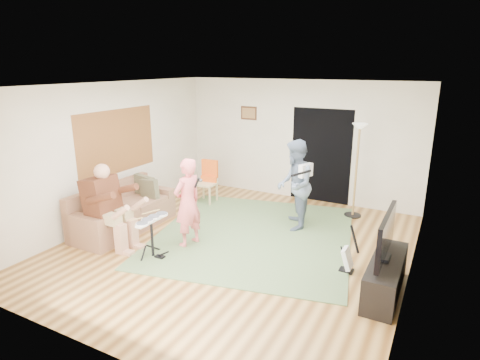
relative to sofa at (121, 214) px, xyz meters
name	(u,v)px	position (x,y,z in m)	size (l,w,h in m)	color
floor	(235,246)	(2.29, 0.32, -0.28)	(6.00, 6.00, 0.00)	brown
walls	(235,170)	(2.29, 0.32, 1.07)	(5.50, 6.00, 2.70)	beige
ceiling	(235,85)	(2.29, 0.32, 2.42)	(6.00, 6.00, 0.00)	white
window_blinds	(117,142)	(-0.45, 0.52, 1.27)	(2.05, 2.05, 0.00)	#9D6130
doorway	(321,156)	(2.84, 3.31, 0.77)	(2.10, 2.10, 0.00)	black
picture_frame	(249,113)	(1.04, 3.31, 1.62)	(0.42, 0.03, 0.32)	#3F2314
area_rug	(254,234)	(2.37, 0.89, -0.27)	(3.42, 3.75, 0.02)	#547044
sofa	(121,214)	(0.00, 0.00, 0.00)	(0.85, 2.05, 0.83)	#8D6146
drummer	(111,215)	(0.43, -0.65, 0.28)	(0.94, 0.52, 1.44)	#562A18
drum_kit	(152,239)	(1.29, -0.65, 0.02)	(0.37, 0.67, 0.69)	black
singer	(188,203)	(1.55, 0.00, 0.49)	(0.56, 0.37, 1.53)	#F2696E
microphone	(197,183)	(1.75, 0.00, 0.87)	(0.06, 0.06, 0.24)	black
guitarist	(295,185)	(2.88, 1.56, 0.57)	(0.83, 0.64, 1.70)	slate
guitar_held	(306,170)	(3.08, 1.56, 0.88)	(0.12, 0.60, 0.26)	white
guitar_spare	(348,258)	(4.20, 0.33, -0.06)	(0.27, 0.24, 0.76)	black
torchiere_lamp	(358,154)	(3.75, 2.70, 1.03)	(0.34, 0.34, 1.91)	black
dining_chair	(207,188)	(0.63, 2.05, 0.06)	(0.43, 0.45, 0.95)	beige
tv_cabinet	(385,277)	(4.79, -0.03, -0.03)	(0.40, 1.40, 0.50)	black
television	(386,235)	(4.74, -0.03, 0.57)	(0.06, 1.20, 0.60)	black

